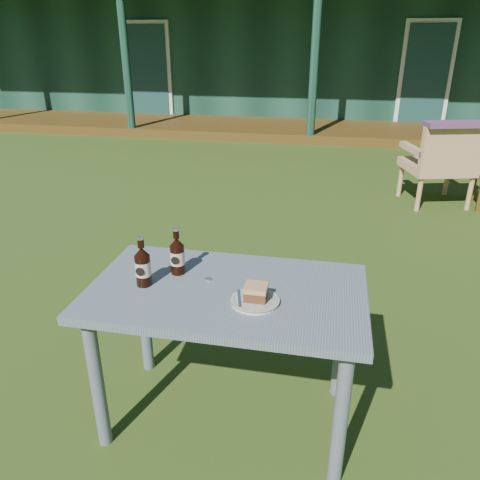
% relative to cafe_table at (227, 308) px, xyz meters
% --- Properties ---
extents(ground, '(80.00, 80.00, 0.00)m').
position_rel_cafe_table_xyz_m(ground, '(0.00, 1.60, -0.62)').
color(ground, '#334916').
extents(pavilion, '(15.80, 8.30, 3.45)m').
position_rel_cafe_table_xyz_m(pavilion, '(-0.00, 10.99, 0.99)').
color(pavilion, '#173B2C').
rests_on(pavilion, ground).
extents(cafe_table, '(1.20, 0.70, 0.72)m').
position_rel_cafe_table_xyz_m(cafe_table, '(0.00, 0.00, 0.00)').
color(cafe_table, slate).
rests_on(cafe_table, ground).
extents(plate, '(0.20, 0.20, 0.01)m').
position_rel_cafe_table_xyz_m(plate, '(0.14, -0.09, 0.11)').
color(plate, silver).
rests_on(plate, cafe_table).
extents(cake_slice, '(0.09, 0.09, 0.06)m').
position_rel_cafe_table_xyz_m(cake_slice, '(0.14, -0.08, 0.15)').
color(cake_slice, '#502C19').
rests_on(cake_slice, plate).
extents(fork, '(0.05, 0.14, 0.00)m').
position_rel_cafe_table_xyz_m(fork, '(0.08, -0.10, 0.12)').
color(fork, silver).
rests_on(fork, plate).
extents(cola_bottle_near, '(0.07, 0.07, 0.22)m').
position_rel_cafe_table_xyz_m(cola_bottle_near, '(-0.25, 0.10, 0.19)').
color(cola_bottle_near, black).
rests_on(cola_bottle_near, cafe_table).
extents(cola_bottle_far, '(0.07, 0.07, 0.23)m').
position_rel_cafe_table_xyz_m(cola_bottle_far, '(-0.36, -0.04, 0.19)').
color(cola_bottle_far, black).
rests_on(cola_bottle_far, cafe_table).
extents(bottle_cap, '(0.03, 0.03, 0.01)m').
position_rel_cafe_table_xyz_m(bottle_cap, '(-0.10, 0.06, 0.11)').
color(bottle_cap, silver).
rests_on(bottle_cap, cafe_table).
extents(armchair_left, '(0.80, 0.77, 0.89)m').
position_rel_cafe_table_xyz_m(armchair_left, '(1.56, 3.50, -0.12)').
color(armchair_left, tan).
rests_on(armchair_left, ground).
extents(floral_throw, '(0.69, 0.38, 0.05)m').
position_rel_cafe_table_xyz_m(floral_throw, '(1.60, 3.32, 0.29)').
color(floral_throw, '#61355A').
rests_on(floral_throw, armchair_left).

